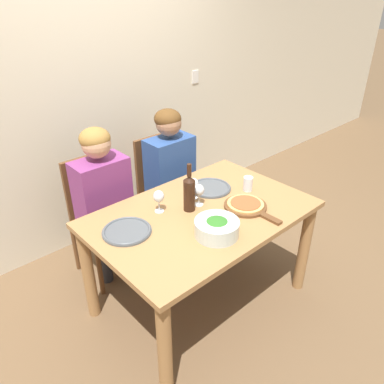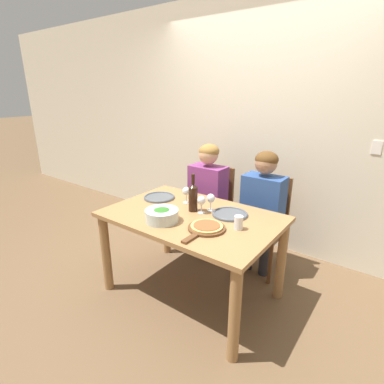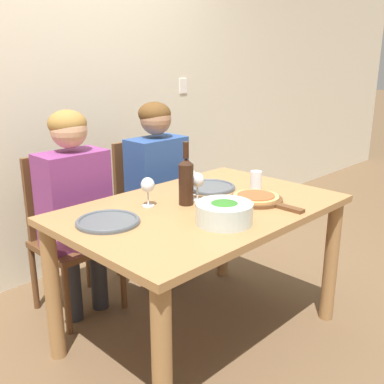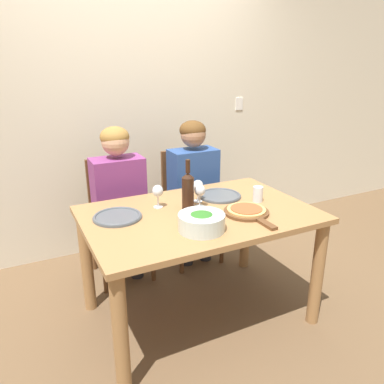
{
  "view_description": "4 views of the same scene",
  "coord_description": "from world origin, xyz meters",
  "px_view_note": "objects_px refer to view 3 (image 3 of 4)",
  "views": [
    {
      "loc": [
        -1.41,
        -1.46,
        2.04
      ],
      "look_at": [
        -0.09,
        -0.01,
        0.94
      ],
      "focal_mm": 35.0,
      "sensor_mm": 36.0,
      "label": 1
    },
    {
      "loc": [
        1.36,
        -1.82,
        1.74
      ],
      "look_at": [
        -0.09,
        0.12,
        0.9
      ],
      "focal_mm": 28.0,
      "sensor_mm": 36.0,
      "label": 2
    },
    {
      "loc": [
        -1.58,
        -1.48,
        1.48
      ],
      "look_at": [
        0.01,
        0.08,
        0.81
      ],
      "focal_mm": 42.0,
      "sensor_mm": 36.0,
      "label": 3
    },
    {
      "loc": [
        -1.0,
        -1.91,
        1.65
      ],
      "look_at": [
        -0.0,
        0.1,
        0.86
      ],
      "focal_mm": 35.0,
      "sensor_mm": 36.0,
      "label": 4
    }
  ],
  "objects_px": {
    "person_woman": "(75,196)",
    "person_man": "(159,176)",
    "wine_bottle": "(186,180)",
    "chair_left": "(68,229)",
    "pizza_on_board": "(257,199)",
    "wine_glass_centre": "(197,181)",
    "chair_right": "(148,205)",
    "wine_glass_right": "(190,177)",
    "dinner_plate_right": "(210,187)",
    "wine_glass_left": "(148,186)",
    "water_tumbler": "(256,180)",
    "broccoli_bowl": "(224,213)",
    "dinner_plate_left": "(108,221)"
  },
  "relations": [
    {
      "from": "chair_left",
      "to": "pizza_on_board",
      "type": "xyz_separation_m",
      "value": [
        0.56,
        -0.96,
        0.28
      ]
    },
    {
      "from": "dinner_plate_left",
      "to": "wine_glass_centre",
      "type": "distance_m",
      "value": 0.54
    },
    {
      "from": "dinner_plate_left",
      "to": "wine_glass_right",
      "type": "distance_m",
      "value": 0.57
    },
    {
      "from": "wine_bottle",
      "to": "pizza_on_board",
      "type": "xyz_separation_m",
      "value": [
        0.29,
        -0.23,
        -0.11
      ]
    },
    {
      "from": "person_man",
      "to": "wine_glass_centre",
      "type": "bearing_deg",
      "value": -113.77
    },
    {
      "from": "person_woman",
      "to": "water_tumbler",
      "type": "xyz_separation_m",
      "value": [
        0.75,
        -0.7,
        0.08
      ]
    },
    {
      "from": "person_woman",
      "to": "dinner_plate_left",
      "type": "bearing_deg",
      "value": -106.97
    },
    {
      "from": "person_man",
      "to": "pizza_on_board",
      "type": "xyz_separation_m",
      "value": [
        -0.06,
        -0.85,
        0.05
      ]
    },
    {
      "from": "broccoli_bowl",
      "to": "wine_glass_right",
      "type": "distance_m",
      "value": 0.45
    },
    {
      "from": "dinner_plate_right",
      "to": "wine_glass_left",
      "type": "distance_m",
      "value": 0.47
    },
    {
      "from": "person_man",
      "to": "wine_glass_right",
      "type": "bearing_deg",
      "value": -114.3
    },
    {
      "from": "chair_left",
      "to": "person_woman",
      "type": "distance_m",
      "value": 0.26
    },
    {
      "from": "wine_glass_left",
      "to": "wine_glass_right",
      "type": "bearing_deg",
      "value": -4.27
    },
    {
      "from": "person_man",
      "to": "broccoli_bowl",
      "type": "relative_size",
      "value": 4.63
    },
    {
      "from": "wine_glass_centre",
      "to": "water_tumbler",
      "type": "height_order",
      "value": "wine_glass_centre"
    },
    {
      "from": "dinner_plate_right",
      "to": "wine_glass_centre",
      "type": "xyz_separation_m",
      "value": [
        -0.21,
        -0.11,
        0.1
      ]
    },
    {
      "from": "person_woman",
      "to": "person_man",
      "type": "distance_m",
      "value": 0.63
    },
    {
      "from": "broccoli_bowl",
      "to": "chair_left",
      "type": "bearing_deg",
      "value": 100.9
    },
    {
      "from": "wine_bottle",
      "to": "wine_glass_centre",
      "type": "height_order",
      "value": "wine_bottle"
    },
    {
      "from": "dinner_plate_left",
      "to": "pizza_on_board",
      "type": "relative_size",
      "value": 0.7
    },
    {
      "from": "person_man",
      "to": "wine_glass_left",
      "type": "distance_m",
      "value": 0.73
    },
    {
      "from": "person_woman",
      "to": "wine_glass_left",
      "type": "relative_size",
      "value": 8.01
    },
    {
      "from": "chair_right",
      "to": "broccoli_bowl",
      "type": "xyz_separation_m",
      "value": [
        -0.43,
        -1.05,
        0.31
      ]
    },
    {
      "from": "wine_glass_centre",
      "to": "dinner_plate_left",
      "type": "bearing_deg",
      "value": 173.77
    },
    {
      "from": "water_tumbler",
      "to": "wine_glass_right",
      "type": "bearing_deg",
      "value": 154.05
    },
    {
      "from": "wine_bottle",
      "to": "person_woman",
      "type": "bearing_deg",
      "value": 113.74
    },
    {
      "from": "person_woman",
      "to": "wine_glass_right",
      "type": "bearing_deg",
      "value": -53.45
    },
    {
      "from": "broccoli_bowl",
      "to": "wine_bottle",
      "type": "bearing_deg",
      "value": 77.48
    },
    {
      "from": "water_tumbler",
      "to": "wine_bottle",
      "type": "bearing_deg",
      "value": 170.03
    },
    {
      "from": "broccoli_bowl",
      "to": "pizza_on_board",
      "type": "xyz_separation_m",
      "value": [
        0.36,
        0.08,
        -0.03
      ]
    },
    {
      "from": "chair_left",
      "to": "chair_right",
      "type": "bearing_deg",
      "value": 0.0
    },
    {
      "from": "wine_bottle",
      "to": "wine_glass_left",
      "type": "xyz_separation_m",
      "value": [
        -0.16,
        0.11,
        -0.02
      ]
    },
    {
      "from": "wine_glass_left",
      "to": "water_tumbler",
      "type": "bearing_deg",
      "value": -17.09
    },
    {
      "from": "chair_left",
      "to": "water_tumbler",
      "type": "bearing_deg",
      "value": -47.41
    },
    {
      "from": "dinner_plate_right",
      "to": "pizza_on_board",
      "type": "relative_size",
      "value": 0.7
    },
    {
      "from": "pizza_on_board",
      "to": "wine_glass_centre",
      "type": "height_order",
      "value": "wine_glass_centre"
    },
    {
      "from": "wine_glass_left",
      "to": "wine_glass_right",
      "type": "height_order",
      "value": "same"
    },
    {
      "from": "person_man",
      "to": "wine_bottle",
      "type": "relative_size",
      "value": 3.74
    },
    {
      "from": "person_woman",
      "to": "broccoli_bowl",
      "type": "relative_size",
      "value": 4.63
    },
    {
      "from": "dinner_plate_left",
      "to": "wine_glass_centre",
      "type": "xyz_separation_m",
      "value": [
        0.53,
        -0.06,
        0.1
      ]
    },
    {
      "from": "dinner_plate_right",
      "to": "wine_glass_right",
      "type": "height_order",
      "value": "wine_glass_right"
    },
    {
      "from": "person_man",
      "to": "broccoli_bowl",
      "type": "height_order",
      "value": "person_man"
    },
    {
      "from": "person_man",
      "to": "water_tumbler",
      "type": "bearing_deg",
      "value": -80.08
    },
    {
      "from": "wine_glass_right",
      "to": "wine_glass_centre",
      "type": "height_order",
      "value": "same"
    },
    {
      "from": "chair_right",
      "to": "pizza_on_board",
      "type": "height_order",
      "value": "chair_right"
    },
    {
      "from": "wine_glass_right",
      "to": "person_woman",
      "type": "bearing_deg",
      "value": 126.55
    },
    {
      "from": "broccoli_bowl",
      "to": "wine_glass_right",
      "type": "xyz_separation_m",
      "value": [
        0.19,
        0.41,
        0.06
      ]
    },
    {
      "from": "wine_bottle",
      "to": "wine_glass_right",
      "type": "relative_size",
      "value": 2.14
    },
    {
      "from": "chair_left",
      "to": "person_woman",
      "type": "relative_size",
      "value": 0.77
    },
    {
      "from": "person_man",
      "to": "wine_glass_left",
      "type": "relative_size",
      "value": 8.01
    }
  ]
}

